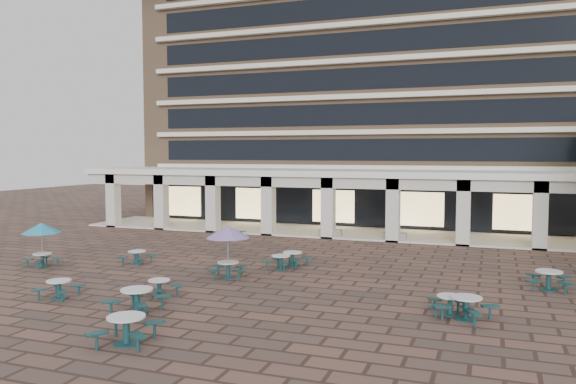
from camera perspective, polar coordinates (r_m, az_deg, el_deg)
name	(u,v)px	position (r m, az deg, el deg)	size (l,w,h in m)	color
ground	(296,281)	(24.73, 0.83, -9.03)	(120.00, 120.00, 0.00)	brown
apartment_building	(396,70)	(49.36, 10.88, 12.11)	(40.00, 15.50, 25.20)	#8F6F51
retail_arcade	(368,191)	(38.46, 8.13, 0.12)	(42.00, 6.60, 4.40)	white
picnic_table_0	(159,286)	(22.73, -12.95, -9.31)	(1.66, 1.66, 0.64)	#164244
picnic_table_1	(137,298)	(20.60, -15.10, -10.40)	(1.90, 1.90, 0.84)	#164244
picnic_table_2	(126,327)	(17.45, -16.10, -13.07)	(2.14, 2.14, 0.84)	#164244
picnic_table_3	(466,306)	(20.03, 17.65, -10.97)	(2.14, 2.14, 0.78)	#164244
picnic_table_4	(41,230)	(29.90, -23.76, -3.53)	(1.87, 1.87, 2.16)	#164244
picnic_table_5	(59,287)	(23.54, -22.25, -8.96)	(1.67, 1.67, 0.70)	#164244
picnic_table_6	(228,234)	(25.14, -6.13, -4.25)	(2.02, 2.02, 2.33)	#164244
picnic_table_7	(450,303)	(20.46, 16.13, -10.80)	(1.65, 1.65, 0.67)	#164244
picnic_table_8	(137,256)	(29.33, -15.09, -6.31)	(1.51, 1.51, 0.67)	#164244
picnic_table_9	(292,258)	(27.78, 0.46, -6.68)	(1.83, 1.83, 0.72)	#164244
picnic_table_10	(281,261)	(27.05, -0.73, -7.02)	(1.74, 1.74, 0.68)	#164244
picnic_table_12	(230,231)	(36.82, -5.96, -4.01)	(1.98, 1.98, 0.77)	#164244
picnic_table_13	(549,279)	(25.37, 24.96, -7.97)	(1.87, 1.87, 0.80)	#164244
planter_left	(331,230)	(37.37, 4.37, -3.84)	(1.50, 0.79, 1.23)	gray
planter_right	(395,232)	(36.46, 10.79, -4.02)	(1.50, 0.76, 1.29)	gray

